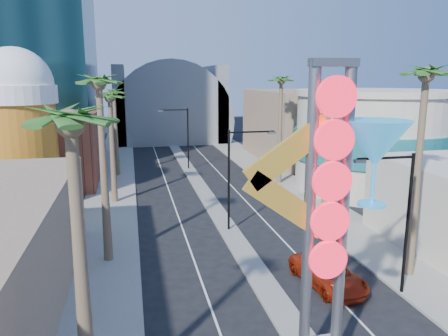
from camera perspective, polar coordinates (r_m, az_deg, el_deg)
sidewalk_west at (r=48.39m, az=-14.46°, el=-2.73°), size 5.00×100.00×0.15m
sidewalk_east at (r=51.15m, az=7.31°, el=-1.67°), size 5.00×100.00×0.15m
median at (r=51.76m, az=-3.78°, el=-1.43°), size 1.60×84.00×0.15m
brick_filler_west at (r=51.25m, az=-21.84°, el=2.08°), size 10.00×10.00×8.00m
filler_east at (r=64.58m, az=9.07°, el=5.51°), size 10.00×20.00×10.00m
beer_mug at (r=43.19m, az=-25.26°, el=5.29°), size 7.00×7.00×14.50m
turquoise_building at (r=49.33m, az=18.80°, el=3.42°), size 16.60×16.60×10.60m
canopy at (r=84.52m, az=-7.22°, el=6.55°), size 22.00×16.00×22.00m
neon_sign at (r=17.48m, az=15.78°, el=-3.85°), size 6.53×2.60×12.55m
streetlight_0 at (r=33.54m, az=1.54°, el=-0.28°), size 3.79×0.25×8.00m
streetlight_1 at (r=56.70m, az=-5.28°, el=4.63°), size 3.79×0.25×8.00m
streetlight_2 at (r=25.28m, az=22.08°, el=-5.31°), size 3.45×0.25×8.00m
palm_0 at (r=14.12m, az=-19.27°, el=3.18°), size 2.40×2.40×11.70m
palm_1 at (r=27.95m, az=-15.97°, el=9.16°), size 2.40×2.40×12.70m
palm_2 at (r=41.98m, az=-14.68°, el=8.12°), size 2.40×2.40×11.20m
palm_3 at (r=53.95m, az=-14.17°, el=8.88°), size 2.40×2.40×11.20m
palm_5 at (r=27.24m, az=24.79°, el=9.42°), size 2.40×2.40×13.20m
palm_6 at (r=37.61m, az=13.60°, el=8.48°), size 2.40×2.40×11.70m
palm_7 at (r=48.67m, az=7.48°, el=10.44°), size 2.40×2.40×12.70m
red_pickup at (r=26.63m, az=13.44°, el=-13.24°), size 3.28×5.81×1.53m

